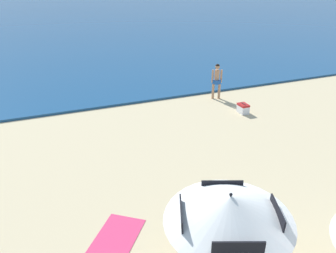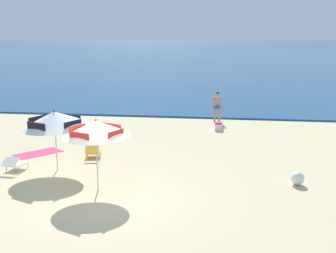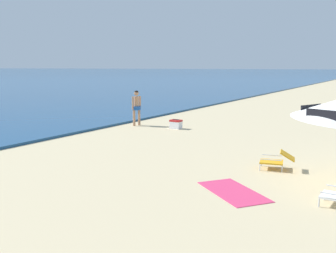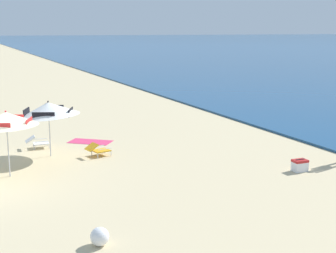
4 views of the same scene
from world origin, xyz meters
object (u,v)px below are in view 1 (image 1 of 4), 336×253
beach_umbrella_striped_main (230,209)px  person_standing_near_shore (217,79)px  beach_towel (113,242)px  lounge_chair_beside_umbrella (215,215)px  cooler_box (243,108)px

beach_umbrella_striped_main → person_standing_near_shore: beach_umbrella_striped_main is taller
beach_towel → beach_umbrella_striped_main: bearing=-50.3°
lounge_chair_beside_umbrella → beach_towel: size_ratio=0.55×
lounge_chair_beside_umbrella → beach_towel: (-2.38, 0.32, -0.27)m
beach_umbrella_striped_main → cooler_box: 9.27m
beach_umbrella_striped_main → person_standing_near_shore: (5.26, 9.41, -0.86)m
person_standing_near_shore → cooler_box: person_standing_near_shore is taller
beach_umbrella_striped_main → beach_towel: beach_umbrella_striped_main is taller
cooler_box → beach_towel: cooler_box is taller
person_standing_near_shore → beach_towel: person_standing_near_shore is taller
person_standing_near_shore → cooler_box: (0.13, -2.04, -0.75)m
person_standing_near_shore → beach_towel: 10.19m
beach_umbrella_striped_main → person_standing_near_shore: bearing=60.8°
beach_towel → cooler_box: bearing=37.6°
person_standing_near_shore → cooler_box: size_ratio=3.26×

